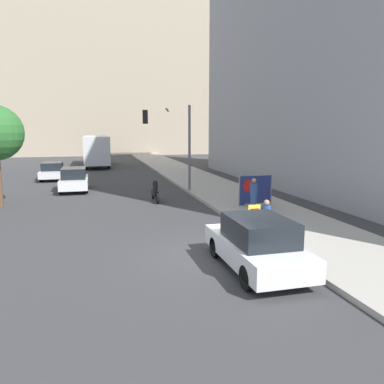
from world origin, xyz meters
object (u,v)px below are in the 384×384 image
(seated_protester, at_px, (267,215))
(city_bus_on_road, at_px, (96,149))
(car_on_road_nearest, at_px, (74,179))
(car_on_road_midblock, at_px, (53,171))
(traffic_light_pole, at_px, (172,133))
(pedestrian_behind, at_px, (242,189))
(parked_car_curbside, at_px, (257,244))
(motorcycle_on_road, at_px, (155,192))
(protest_banner, at_px, (255,190))
(jogger_on_sidewalk, at_px, (254,196))

(seated_protester, xyz_separation_m, city_bus_on_road, (-5.92, 30.16, 1.07))
(car_on_road_nearest, height_order, city_bus_on_road, city_bus_on_road)
(car_on_road_nearest, bearing_deg, car_on_road_midblock, 107.07)
(traffic_light_pole, height_order, city_bus_on_road, traffic_light_pole)
(pedestrian_behind, bearing_deg, traffic_light_pole, -65.04)
(pedestrian_behind, height_order, car_on_road_nearest, pedestrian_behind)
(car_on_road_nearest, bearing_deg, city_bus_on_road, 84.61)
(parked_car_curbside, xyz_separation_m, motorcycle_on_road, (-1.14, 11.11, -0.24))
(seated_protester, height_order, city_bus_on_road, city_bus_on_road)
(protest_banner, relative_size, car_on_road_midblock, 0.43)
(pedestrian_behind, relative_size, city_bus_on_road, 0.16)
(seated_protester, distance_m, car_on_road_nearest, 14.96)
(traffic_light_pole, xyz_separation_m, motorcycle_on_road, (-1.53, -2.53, -3.24))
(seated_protester, xyz_separation_m, protest_banner, (1.65, 4.71, 0.16))
(parked_car_curbside, bearing_deg, motorcycle_on_road, 95.87)
(protest_banner, height_order, parked_car_curbside, protest_banner)
(pedestrian_behind, height_order, city_bus_on_road, city_bus_on_road)
(seated_protester, bearing_deg, pedestrian_behind, 91.40)
(car_on_road_nearest, bearing_deg, protest_banner, -41.75)
(protest_banner, bearing_deg, motorcycle_on_road, 144.90)
(seated_protester, bearing_deg, protest_banner, 83.90)
(motorcycle_on_road, bearing_deg, protest_banner, -35.10)
(city_bus_on_road, relative_size, motorcycle_on_road, 4.59)
(car_on_road_nearest, xyz_separation_m, motorcycle_on_road, (4.58, -4.96, -0.23))
(pedestrian_behind, relative_size, traffic_light_pole, 0.30)
(pedestrian_behind, xyz_separation_m, traffic_light_pole, (-2.47, 5.52, 2.78))
(seated_protester, height_order, motorcycle_on_road, seated_protester)
(car_on_road_nearest, height_order, car_on_road_midblock, car_on_road_nearest)
(protest_banner, distance_m, parked_car_curbside, 8.61)
(jogger_on_sidewalk, relative_size, protest_banner, 0.93)
(pedestrian_behind, distance_m, motorcycle_on_road, 5.02)
(pedestrian_behind, distance_m, city_bus_on_road, 26.15)
(jogger_on_sidewalk, bearing_deg, protest_banner, -141.24)
(pedestrian_behind, bearing_deg, car_on_road_midblock, -52.77)
(city_bus_on_road, distance_m, motorcycle_on_road, 22.44)
(seated_protester, distance_m, parked_car_curbside, 3.65)
(jogger_on_sidewalk, distance_m, pedestrian_behind, 2.25)
(seated_protester, distance_m, car_on_road_midblock, 21.45)
(pedestrian_behind, relative_size, car_on_road_nearest, 0.39)
(seated_protester, relative_size, car_on_road_midblock, 0.29)
(jogger_on_sidewalk, height_order, protest_banner, jogger_on_sidewalk)
(traffic_light_pole, bearing_deg, parked_car_curbside, -91.64)
(jogger_on_sidewalk, relative_size, parked_car_curbside, 0.41)
(traffic_light_pole, relative_size, motorcycle_on_road, 2.41)
(car_on_road_nearest, bearing_deg, jogger_on_sidewalk, -51.03)
(seated_protester, relative_size, car_on_road_nearest, 0.29)
(motorcycle_on_road, bearing_deg, city_bus_on_road, 97.57)
(protest_banner, bearing_deg, traffic_light_pole, 118.12)
(jogger_on_sidewalk, bearing_deg, seated_protester, 50.91)
(protest_banner, bearing_deg, parked_car_curbside, -113.82)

